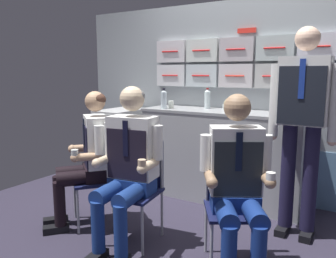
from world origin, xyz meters
TOP-DOWN VIEW (x-y plane):
  - ground at (0.00, 0.00)m, footprint 4.80×4.80m
  - galley_bulkhead at (-0.00, 1.37)m, footprint 4.20×0.14m
  - galley_counter at (-0.09, 1.09)m, footprint 1.77×0.53m
  - service_trolley at (-1.37, 0.96)m, footprint 0.40×0.65m
  - folding_chair_left at (-0.76, -0.01)m, footprint 0.56×0.56m
  - crew_member_left at (-0.87, -0.14)m, footprint 0.61×0.65m
  - folding_chair_center at (-0.34, -0.09)m, footprint 0.45×0.46m
  - crew_member_center at (-0.32, -0.25)m, footprint 0.52×0.67m
  - folding_chair_near_trolley at (0.46, -0.02)m, footprint 0.55×0.55m
  - crew_member_near_trolley at (0.54, -0.16)m, footprint 0.60×0.68m
  - crew_member_standing at (0.79, 0.64)m, footprint 0.55×0.26m
  - sparkling_bottle_green at (-0.33, 1.20)m, footprint 0.07×0.07m
  - water_bottle_clear at (-0.74, 0.93)m, footprint 0.07×0.07m
  - espresso_cup_small at (-0.10, 1.17)m, footprint 0.07×0.07m
  - paper_cup_tan at (-0.69, 1.01)m, footprint 0.06×0.06m

SIDE VIEW (x-z plane):
  - ground at x=0.00m, z-range -0.04..0.00m
  - galley_counter at x=-0.09m, z-range 0.00..0.98m
  - service_trolley at x=-1.37m, z-range 0.03..0.96m
  - folding_chair_left at x=-0.76m, z-range 0.09..0.91m
  - folding_chair_center at x=-0.34m, z-range 0.09..0.91m
  - folding_chair_near_trolley at x=0.46m, z-range 0.09..0.91m
  - crew_member_left at x=-0.87m, z-range 0.05..1.27m
  - crew_member_near_trolley at x=0.54m, z-range 0.06..1.29m
  - crew_member_center at x=-0.32m, z-range 0.06..1.34m
  - espresso_cup_small at x=-0.10m, z-range 0.98..1.04m
  - paper_cup_tan at x=-0.69m, z-range 0.98..1.06m
  - crew_member_standing at x=0.79m, z-range 0.18..1.92m
  - galley_bulkhead at x=0.00m, z-range 0.00..2.15m
  - water_bottle_clear at x=-0.74m, z-range 0.97..1.20m
  - sparkling_bottle_green at x=-0.33m, z-range 0.97..1.20m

